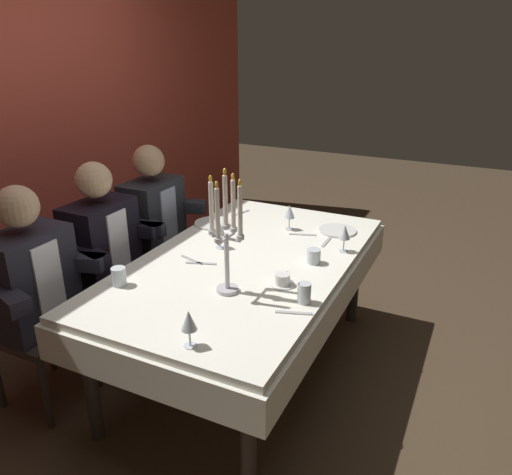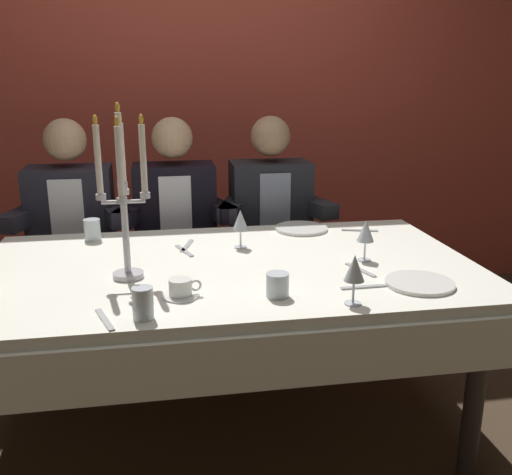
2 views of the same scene
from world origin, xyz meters
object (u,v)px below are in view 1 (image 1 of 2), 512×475
(wine_glass_3, at_px, (290,212))
(wine_glass_1, at_px, (189,321))
(seated_diner_2, at_px, (153,218))
(coffee_cup_0, at_px, (283,280))
(dinner_plate_0, at_px, (337,231))
(wine_glass_0, at_px, (344,233))
(dining_table, at_px, (245,278))
(wine_glass_2, at_px, (220,229))
(water_tumbler_0, at_px, (304,293))
(dinner_plate_1, at_px, (213,223))
(seated_diner_1, at_px, (101,244))
(water_tumbler_1, at_px, (119,277))
(water_tumbler_2, at_px, (314,256))
(seated_diner_0, at_px, (30,280))
(candelabra, at_px, (226,235))

(wine_glass_3, bearing_deg, wine_glass_1, -174.63)
(seated_diner_2, bearing_deg, coffee_cup_0, -114.02)
(dinner_plate_0, height_order, seated_diner_2, seated_diner_2)
(wine_glass_0, distance_m, seated_diner_2, 1.36)
(wine_glass_0, bearing_deg, dining_table, 126.31)
(wine_glass_2, height_order, water_tumbler_0, wine_glass_2)
(dining_table, bearing_deg, dinner_plate_1, 47.75)
(wine_glass_1, xyz_separation_m, seated_diner_1, (0.67, 1.06, -0.12))
(wine_glass_3, xyz_separation_m, seated_diner_1, (-0.71, 0.93, -0.12))
(water_tumbler_1, bearing_deg, water_tumbler_2, -49.75)
(dining_table, height_order, dinner_plate_0, dinner_plate_0)
(wine_glass_3, relative_size, water_tumbler_2, 2.03)
(water_tumbler_0, relative_size, seated_diner_1, 0.08)
(coffee_cup_0, bearing_deg, water_tumbler_2, -9.62)
(wine_glass_0, bearing_deg, seated_diner_0, 127.69)
(seated_diner_1, bearing_deg, dinner_plate_0, -56.83)
(water_tumbler_0, relative_size, water_tumbler_1, 1.05)
(seated_diner_0, bearing_deg, seated_diner_2, 0.00)
(wine_glass_0, height_order, wine_glass_2, same)
(wine_glass_0, distance_m, wine_glass_2, 0.72)
(coffee_cup_0, relative_size, seated_diner_2, 0.11)
(dining_table, distance_m, wine_glass_1, 0.90)
(wine_glass_2, distance_m, water_tumbler_0, 0.78)
(dinner_plate_0, xyz_separation_m, water_tumbler_1, (-1.18, 0.77, 0.04))
(wine_glass_1, height_order, wine_glass_2, same)
(dinner_plate_0, bearing_deg, wine_glass_3, 107.87)
(dinner_plate_1, xyz_separation_m, water_tumbler_1, (-0.95, -0.01, 0.04))
(wine_glass_2, bearing_deg, wine_glass_0, -68.38)
(dining_table, relative_size, coffee_cup_0, 14.70)
(wine_glass_3, height_order, seated_diner_2, seated_diner_2)
(candelabra, bearing_deg, water_tumbler_2, -28.67)
(dining_table, xyz_separation_m, wine_glass_3, (0.53, -0.05, 0.24))
(wine_glass_1, distance_m, water_tumbler_0, 0.61)
(water_tumbler_2, bearing_deg, dining_table, 107.92)
(dinner_plate_0, bearing_deg, water_tumbler_2, -177.69)
(wine_glass_2, xyz_separation_m, wine_glass_3, (0.46, -0.25, 0.00))
(seated_diner_2, bearing_deg, dining_table, -110.77)
(water_tumbler_0, distance_m, seated_diner_0, 1.41)
(water_tumbler_0, bearing_deg, seated_diner_1, 84.12)
(candelabra, distance_m, coffee_cup_0, 0.39)
(dinner_plate_1, distance_m, wine_glass_2, 0.41)
(dining_table, xyz_separation_m, coffee_cup_0, (-0.20, -0.31, 0.15))
(candelabra, distance_m, seated_diner_0, 1.07)
(wine_glass_1, height_order, seated_diner_2, seated_diner_2)
(wine_glass_0, relative_size, seated_diner_0, 0.13)
(water_tumbler_0, bearing_deg, dinner_plate_0, 7.66)
(water_tumbler_2, bearing_deg, seated_diner_2, 80.04)
(seated_diner_0, bearing_deg, candelabra, -71.56)
(wine_glass_0, height_order, coffee_cup_0, wine_glass_0)
(seated_diner_0, bearing_deg, wine_glass_3, -37.13)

